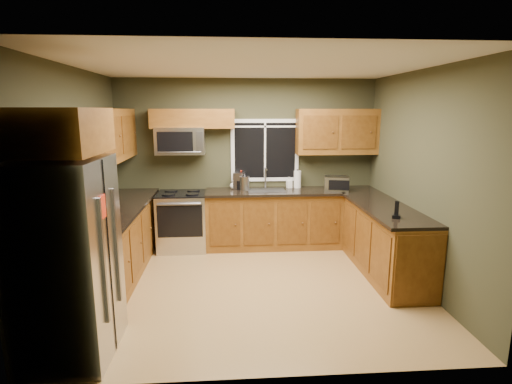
{
  "coord_description": "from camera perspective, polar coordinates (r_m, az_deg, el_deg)",
  "views": [
    {
      "loc": [
        -0.31,
        -4.75,
        2.2
      ],
      "look_at": [
        0.05,
        0.35,
        1.15
      ],
      "focal_mm": 28.0,
      "sensor_mm": 36.0,
      "label": 1
    }
  ],
  "objects": [
    {
      "name": "floor",
      "position": [
        5.24,
        -0.28,
        -13.21
      ],
      "size": [
        4.2,
        4.2,
        0.0
      ],
      "primitive_type": "plane",
      "color": "#A27C47",
      "rests_on": "ground"
    },
    {
      "name": "ceiling",
      "position": [
        4.78,
        -0.31,
        17.61
      ],
      "size": [
        4.2,
        4.2,
        0.0
      ],
      "primitive_type": "plane",
      "rotation": [
        3.14,
        0.0,
        0.0
      ],
      "color": "white",
      "rests_on": "back_wall"
    },
    {
      "name": "back_wall",
      "position": [
        6.61,
        -1.33,
        4.22
      ],
      "size": [
        4.2,
        0.0,
        4.2
      ],
      "primitive_type": "plane",
      "rotation": [
        1.57,
        0.0,
        0.0
      ],
      "color": "#363722",
      "rests_on": "ground"
    },
    {
      "name": "front_wall",
      "position": [
        3.08,
        1.92,
        -4.4
      ],
      "size": [
        4.2,
        0.0,
        4.2
      ],
      "primitive_type": "plane",
      "rotation": [
        -1.57,
        0.0,
        0.0
      ],
      "color": "#363722",
      "rests_on": "ground"
    },
    {
      "name": "left_wall",
      "position": [
        5.14,
        -24.35,
        1.06
      ],
      "size": [
        0.0,
        3.6,
        3.6
      ],
      "primitive_type": "plane",
      "rotation": [
        1.57,
        0.0,
        1.57
      ],
      "color": "#363722",
      "rests_on": "ground"
    },
    {
      "name": "right_wall",
      "position": [
        5.39,
        22.58,
        1.65
      ],
      "size": [
        0.0,
        3.6,
        3.6
      ],
      "primitive_type": "plane",
      "rotation": [
        1.57,
        0.0,
        -1.57
      ],
      "color": "#363722",
      "rests_on": "ground"
    },
    {
      "name": "window",
      "position": [
        6.59,
        1.29,
        5.97
      ],
      "size": [
        1.12,
        0.03,
        1.02
      ],
      "color": "white",
      "rests_on": "back_wall"
    },
    {
      "name": "base_cabinets_left",
      "position": [
        5.7,
        -19.11,
        -6.92
      ],
      "size": [
        0.6,
        2.65,
        0.9
      ],
      "primitive_type": "cube",
      "color": "brown",
      "rests_on": "ground"
    },
    {
      "name": "countertop_left",
      "position": [
        5.57,
        -19.18,
        -2.33
      ],
      "size": [
        0.65,
        2.65,
        0.04
      ],
      "primitive_type": "cube",
      "color": "black",
      "rests_on": "base_cabinets_left"
    },
    {
      "name": "base_cabinets_back",
      "position": [
        6.53,
        2.48,
        -3.95
      ],
      "size": [
        2.17,
        0.6,
        0.9
      ],
      "primitive_type": "cube",
      "color": "brown",
      "rests_on": "ground"
    },
    {
      "name": "countertop_back",
      "position": [
        6.39,
        2.55,
        0.05
      ],
      "size": [
        2.17,
        0.65,
        0.04
      ],
      "primitive_type": "cube",
      "color": "black",
      "rests_on": "base_cabinets_back"
    },
    {
      "name": "base_cabinets_peninsula",
      "position": [
        5.96,
        16.99,
        -5.99
      ],
      "size": [
        0.6,
        2.52,
        0.9
      ],
      "color": "brown",
      "rests_on": "ground"
    },
    {
      "name": "countertop_peninsula",
      "position": [
        5.84,
        17.01,
        -1.58
      ],
      "size": [
        0.65,
        2.5,
        0.04
      ],
      "primitive_type": "cube",
      "color": "black",
      "rests_on": "base_cabinets_peninsula"
    },
    {
      "name": "upper_cabinets_left",
      "position": [
        5.48,
        -21.47,
        7.26
      ],
      "size": [
        0.33,
        2.65,
        0.72
      ],
      "primitive_type": "cube",
      "color": "brown",
      "rests_on": "left_wall"
    },
    {
      "name": "upper_cabinets_back_left",
      "position": [
        6.41,
        -9.03,
        10.31
      ],
      "size": [
        1.3,
        0.33,
        0.3
      ],
      "primitive_type": "cube",
      "color": "brown",
      "rests_on": "back_wall"
    },
    {
      "name": "upper_cabinets_back_right",
      "position": [
        6.63,
        11.48,
        8.44
      ],
      "size": [
        1.3,
        0.33,
        0.72
      ],
      "primitive_type": "cube",
      "color": "brown",
      "rests_on": "back_wall"
    },
    {
      "name": "upper_cabinet_over_fridge",
      "position": [
        3.73,
        -26.8,
        7.77
      ],
      "size": [
        0.72,
        0.9,
        0.38
      ],
      "primitive_type": "cube",
      "color": "brown",
      "rests_on": "left_wall"
    },
    {
      "name": "refrigerator",
      "position": [
        3.95,
        -25.28,
        -8.76
      ],
      "size": [
        0.74,
        0.9,
        1.8
      ],
      "color": "#B7B7BC",
      "rests_on": "ground"
    },
    {
      "name": "range",
      "position": [
        6.49,
        -10.47,
        -4.05
      ],
      "size": [
        0.76,
        0.69,
        0.94
      ],
      "color": "#B7B7BC",
      "rests_on": "ground"
    },
    {
      "name": "microwave",
      "position": [
        6.41,
        -10.75,
        7.2
      ],
      "size": [
        0.76,
        0.41,
        0.42
      ],
      "color": "#B7B7BC",
      "rests_on": "back_wall"
    },
    {
      "name": "sink",
      "position": [
        6.39,
        1.51,
        0.35
      ],
      "size": [
        0.6,
        0.42,
        0.36
      ],
      "color": "slate",
      "rests_on": "countertop_back"
    },
    {
      "name": "toaster_oven",
      "position": [
        6.46,
        11.42,
        1.18
      ],
      "size": [
        0.42,
        0.36,
        0.23
      ],
      "color": "#B7B7BC",
      "rests_on": "countertop_back"
    },
    {
      "name": "coffee_maker",
      "position": [
        6.49,
        -2.38,
        1.54
      ],
      "size": [
        0.21,
        0.25,
        0.27
      ],
      "color": "slate",
      "rests_on": "countertop_back"
    },
    {
      "name": "kettle",
      "position": [
        6.37,
        -1.65,
        1.36
      ],
      "size": [
        0.16,
        0.16,
        0.28
      ],
      "color": "#B7B7BC",
      "rests_on": "countertop_back"
    },
    {
      "name": "paper_towel_roll",
      "position": [
        6.62,
        5.93,
        1.82
      ],
      "size": [
        0.13,
        0.13,
        0.31
      ],
      "color": "white",
      "rests_on": "countertop_back"
    },
    {
      "name": "soap_bottle_a",
      "position": [
        6.55,
        -2.13,
        1.83
      ],
      "size": [
        0.12,
        0.12,
        0.3
      ],
      "primitive_type": "imported",
      "rotation": [
        0.0,
        0.0,
        0.03
      ],
      "color": "red",
      "rests_on": "countertop_back"
    },
    {
      "name": "soap_bottle_b",
      "position": [
        6.61,
        4.78,
        1.38
      ],
      "size": [
        0.1,
        0.1,
        0.18
      ],
      "primitive_type": "imported",
      "rotation": [
        0.0,
        0.0,
        0.24
      ],
      "color": "white",
      "rests_on": "countertop_back"
    },
    {
      "name": "soap_bottle_c",
      "position": [
        6.49,
        -3.24,
        1.09
      ],
      "size": [
        0.15,
        0.15,
        0.15
      ],
      "primitive_type": "imported",
      "rotation": [
        0.0,
        0.0,
        -0.27
      ],
      "color": "white",
      "rests_on": "countertop_back"
    },
    {
      "name": "cordless_phone",
      "position": [
        5.03,
        19.41,
        -2.84
      ],
      "size": [
        0.12,
        0.12,
        0.21
      ],
      "color": "black",
      "rests_on": "countertop_peninsula"
    }
  ]
}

